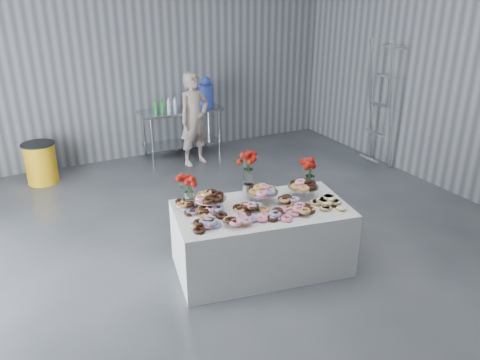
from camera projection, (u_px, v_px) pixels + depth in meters
The scene contains 17 objects.
ground at pixel (243, 281), 5.15m from camera, with size 9.00×9.00×0.00m, color #35373C.
room_walls at pixel (212, 31), 4.06m from camera, with size 8.04×9.04×4.02m.
display_table at pixel (261, 238), 5.27m from camera, with size 1.90×1.00×0.75m, color silver.
prep_table at pixel (182, 124), 8.63m from camera, with size 1.50×0.60×0.90m.
donut_mounds at pixel (264, 206), 5.06m from camera, with size 1.80×0.80×0.09m, color #D99F4F, non-canonical shape.
cake_stand_left at pixel (210, 197), 5.06m from camera, with size 0.36×0.36×0.17m.
cake_stand_mid at pixel (262, 190), 5.21m from camera, with size 0.36×0.36×0.17m.
cake_stand_right at pixel (303, 185), 5.35m from camera, with size 0.36×0.36×0.17m.
danish_pile at pixel (331, 201), 5.17m from camera, with size 0.48×0.48×0.11m, color white, non-canonical shape.
bouquet_left at pixel (189, 182), 5.03m from camera, with size 0.26×0.26×0.42m.
bouquet_right at pixel (311, 167), 5.46m from camera, with size 0.26×0.26×0.42m.
bouquet_center at pixel (248, 165), 5.27m from camera, with size 0.26×0.26×0.57m.
water_jug at pixel (206, 93), 8.63m from camera, with size 0.28×0.28×0.55m.
drink_bottles at pixel (165, 105), 8.25m from camera, with size 0.54×0.08×0.27m, color #268C33, non-canonical shape.
person at pixel (194, 119), 8.20m from camera, with size 0.60×0.39×1.64m, color #CC8C93.
trash_barrel at pixel (41, 163), 7.56m from camera, with size 0.52×0.52×0.67m.
stepladder at pixel (381, 105), 8.01m from camera, with size 0.24×0.54×2.19m, color silver, non-canonical shape.
Camera 1 is at (-1.99, -3.82, 3.03)m, focal length 35.00 mm.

